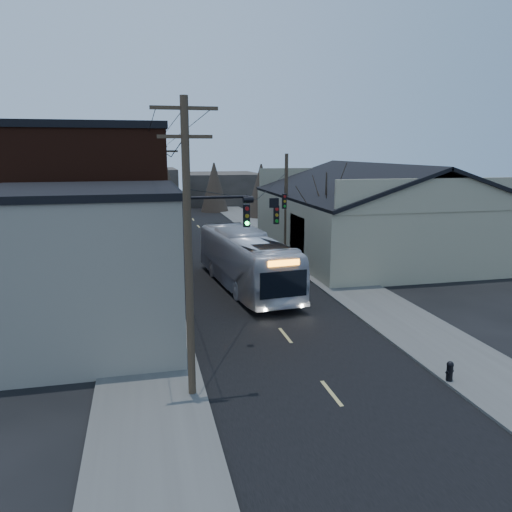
{
  "coord_description": "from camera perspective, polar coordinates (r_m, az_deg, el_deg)",
  "views": [
    {
      "loc": [
        -6.53,
        -13.81,
        8.77
      ],
      "look_at": [
        -0.39,
        12.59,
        3.0
      ],
      "focal_mm": 35.0,
      "sensor_mm": 36.0,
      "label": 1
    }
  ],
  "objects": [
    {
      "name": "building_brick",
      "position": [
        34.19,
        -18.91,
        5.04
      ],
      "size": [
        10.0,
        12.0,
        10.0
      ],
      "primitive_type": "cube",
      "color": "black",
      "rests_on": "ground"
    },
    {
      "name": "bus",
      "position": [
        32.1,
        -1.15,
        -0.5
      ],
      "size": [
        4.37,
        13.26,
        3.63
      ],
      "primitive_type": "imported",
      "rotation": [
        0.0,
        0.0,
        3.24
      ],
      "color": "silver",
      "rests_on": "ground"
    },
    {
      "name": "building_left_far",
      "position": [
        50.17,
        -16.49,
        5.5
      ],
      "size": [
        9.0,
        14.0,
        7.0
      ],
      "primitive_type": "cube",
      "color": "#2F2A26",
      "rests_on": "ground"
    },
    {
      "name": "fire_hydrant",
      "position": [
        20.88,
        21.27,
        -12.07
      ],
      "size": [
        0.38,
        0.27,
        0.78
      ],
      "rotation": [
        0.0,
        0.0,
        0.36
      ],
      "color": "black",
      "rests_on": "sidewalk_right"
    },
    {
      "name": "building_far_right",
      "position": [
        85.12,
        -3.95,
        7.77
      ],
      "size": [
        12.0,
        14.0,
        5.0
      ],
      "primitive_type": "cube",
      "color": "#2F2A26",
      "rests_on": "ground"
    },
    {
      "name": "road_surface",
      "position": [
        45.15,
        -4.53,
        0.79
      ],
      "size": [
        9.0,
        110.0,
        0.02
      ],
      "primitive_type": "cube",
      "color": "black",
      "rests_on": "ground"
    },
    {
      "name": "building_clapboard",
      "position": [
        23.54,
        -18.78,
        -1.57
      ],
      "size": [
        8.0,
        8.0,
        7.0
      ],
      "primitive_type": "cube",
      "color": "gray",
      "rests_on": "ground"
    },
    {
      "name": "ground",
      "position": [
        17.61,
        11.12,
        -18.09
      ],
      "size": [
        160.0,
        160.0,
        0.0
      ],
      "primitive_type": "plane",
      "color": "black",
      "rests_on": "ground"
    },
    {
      "name": "sidewalk_right",
      "position": [
        46.53,
        3.41,
        1.21
      ],
      "size": [
        4.0,
        110.0,
        0.12
      ],
      "primitive_type": "cube",
      "color": "#474744",
      "rests_on": "ground"
    },
    {
      "name": "utility_lines",
      "position": [
        38.29,
        -7.96,
        6.18
      ],
      "size": [
        11.24,
        45.28,
        10.5
      ],
      "color": "#382B1E",
      "rests_on": "ground"
    },
    {
      "name": "building_far_left",
      "position": [
        79.02,
        -12.79,
        7.54
      ],
      "size": [
        10.0,
        12.0,
        6.0
      ],
      "primitive_type": "cube",
      "color": "#2F2A26",
      "rests_on": "ground"
    },
    {
      "name": "parked_car",
      "position": [
        46.64,
        -10.16,
        1.8
      ],
      "size": [
        1.65,
        4.05,
        1.31
      ],
      "primitive_type": "imported",
      "rotation": [
        0.0,
        0.0,
        -0.07
      ],
      "color": "#ACAFB4",
      "rests_on": "ground"
    },
    {
      "name": "warehouse",
      "position": [
        43.87,
        13.51,
        3.73
      ],
      "size": [
        16.16,
        20.6,
        7.73
      ],
      "color": "gray",
      "rests_on": "ground"
    },
    {
      "name": "bare_tree",
      "position": [
        36.6,
        7.92,
        3.78
      ],
      "size": [
        0.4,
        0.4,
        7.2
      ],
      "primitive_type": "cone",
      "color": "black",
      "rests_on": "ground"
    },
    {
      "name": "sidewalk_left",
      "position": [
        44.67,
        -12.8,
        0.47
      ],
      "size": [
        4.0,
        110.0,
        0.12
      ],
      "primitive_type": "cube",
      "color": "#474744",
      "rests_on": "ground"
    }
  ]
}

